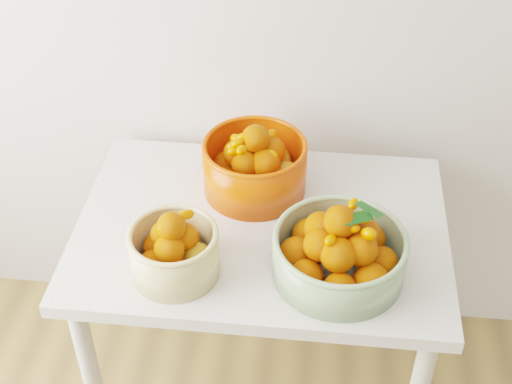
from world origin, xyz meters
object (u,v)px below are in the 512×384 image
Objects in this scene: bowl_green at (339,251)px; bowl_orange at (255,165)px; table at (261,250)px; bowl_cream at (174,251)px.

bowl_green is 1.01× the size of bowl_orange.
table is 0.31m from bowl_green.
table is 2.69× the size of bowl_orange.
bowl_cream reaches higher than table.
table is at bearing 45.29° from bowl_cream.
bowl_orange reaches higher than table.
table is at bearing 142.48° from bowl_green.
bowl_green reaches higher than table.
bowl_green reaches higher than bowl_orange.
bowl_cream is at bearing -174.42° from bowl_green.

